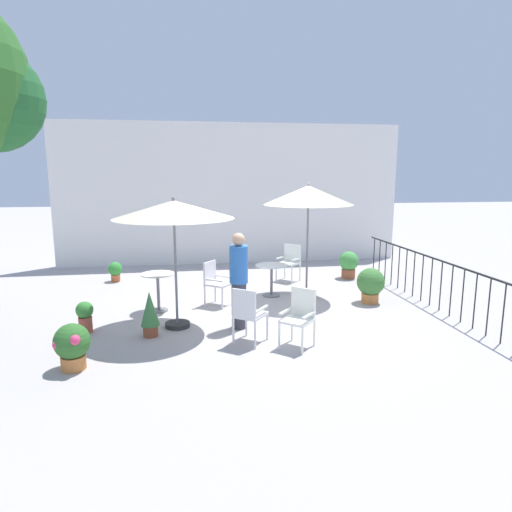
# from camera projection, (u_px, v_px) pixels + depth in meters

# --- Properties ---
(ground_plane) EXTENTS (60.00, 60.00, 0.00)m
(ground_plane) POSITION_uv_depth(u_px,v_px,m) (259.00, 311.00, 8.87)
(ground_plane) COLOR #ABA4A3
(villa_facade) EXTENTS (10.25, 0.30, 4.15)m
(villa_facade) POSITION_uv_depth(u_px,v_px,m) (232.00, 194.00, 13.38)
(villa_facade) COLOR white
(villa_facade) RESTS_ON ground
(terrace_railing) EXTENTS (0.03, 5.69, 1.01)m
(terrace_railing) POSITION_uv_depth(u_px,v_px,m) (427.00, 272.00, 9.29)
(terrace_railing) COLOR black
(terrace_railing) RESTS_ON ground
(patio_umbrella_0) EXTENTS (2.07, 2.07, 2.31)m
(patio_umbrella_0) POSITION_uv_depth(u_px,v_px,m) (174.00, 211.00, 7.58)
(patio_umbrella_0) COLOR #2D2D2D
(patio_umbrella_0) RESTS_ON ground
(patio_umbrella_1) EXTENTS (1.93, 1.93, 2.50)m
(patio_umbrella_1) POSITION_uv_depth(u_px,v_px,m) (308.00, 196.00, 9.52)
(patio_umbrella_1) COLOR #2D2D2D
(patio_umbrella_1) RESTS_ON ground
(cafe_table_0) EXTENTS (0.65, 0.65, 0.77)m
(cafe_table_0) POSITION_uv_depth(u_px,v_px,m) (158.00, 285.00, 8.77)
(cafe_table_0) COLOR white
(cafe_table_0) RESTS_ON ground
(cafe_table_1) EXTENTS (0.71, 0.71, 0.71)m
(cafe_table_1) POSITION_uv_depth(u_px,v_px,m) (271.00, 274.00, 9.88)
(cafe_table_1) COLOR silver
(cafe_table_1) RESTS_ON ground
(patio_chair_0) EXTENTS (0.63, 0.62, 0.91)m
(patio_chair_0) POSITION_uv_depth(u_px,v_px,m) (215.00, 280.00, 9.20)
(patio_chair_0) COLOR silver
(patio_chair_0) RESTS_ON ground
(patio_chair_1) EXTENTS (0.62, 0.62, 0.92)m
(patio_chair_1) POSITION_uv_depth(u_px,v_px,m) (300.00, 314.00, 6.99)
(patio_chair_1) COLOR white
(patio_chair_1) RESTS_ON ground
(patio_chair_2) EXTENTS (0.66, 0.66, 0.91)m
(patio_chair_2) POSITION_uv_depth(u_px,v_px,m) (290.00, 260.00, 11.29)
(patio_chair_2) COLOR white
(patio_chair_2) RESTS_ON ground
(patio_chair_3) EXTENTS (0.62, 0.63, 0.93)m
(patio_chair_3) POSITION_uv_depth(u_px,v_px,m) (248.00, 312.00, 7.07)
(patio_chair_3) COLOR silver
(patio_chair_3) RESTS_ON ground
(potted_plant_0) EXTENTS (0.58, 0.58, 0.74)m
(potted_plant_0) POSITION_uv_depth(u_px,v_px,m) (371.00, 284.00, 9.36)
(potted_plant_0) COLOR #BE753A
(potted_plant_0) RESTS_ON ground
(potted_plant_1) EXTENTS (0.35, 0.35, 0.50)m
(potted_plant_1) POSITION_uv_depth(u_px,v_px,m) (115.00, 270.00, 11.24)
(potted_plant_1) COLOR #CF663C
(potted_plant_1) RESTS_ON ground
(potted_plant_2) EXTENTS (0.50, 0.50, 0.70)m
(potted_plant_2) POSITION_uv_depth(u_px,v_px,m) (349.00, 263.00, 11.57)
(potted_plant_2) COLOR #985232
(potted_plant_2) RESTS_ON ground
(potted_plant_3) EXTENTS (0.50, 0.53, 0.66)m
(potted_plant_3) POSITION_uv_depth(u_px,v_px,m) (72.00, 345.00, 6.18)
(potted_plant_3) COLOR #C2743A
(potted_plant_3) RESTS_ON ground
(potted_plant_4) EXTENTS (0.29, 0.29, 0.55)m
(potted_plant_4) POSITION_uv_depth(u_px,v_px,m) (85.00, 315.00, 7.62)
(potted_plant_4) COLOR brown
(potted_plant_4) RESTS_ON ground
(potted_plant_5) EXTENTS (0.32, 0.32, 0.77)m
(potted_plant_5) POSITION_uv_depth(u_px,v_px,m) (150.00, 313.00, 7.43)
(potted_plant_5) COLOR brown
(potted_plant_5) RESTS_ON ground
(standing_person) EXTENTS (0.45, 0.45, 1.69)m
(standing_person) POSITION_uv_depth(u_px,v_px,m) (239.00, 280.00, 7.75)
(standing_person) COLOR #33333D
(standing_person) RESTS_ON ground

